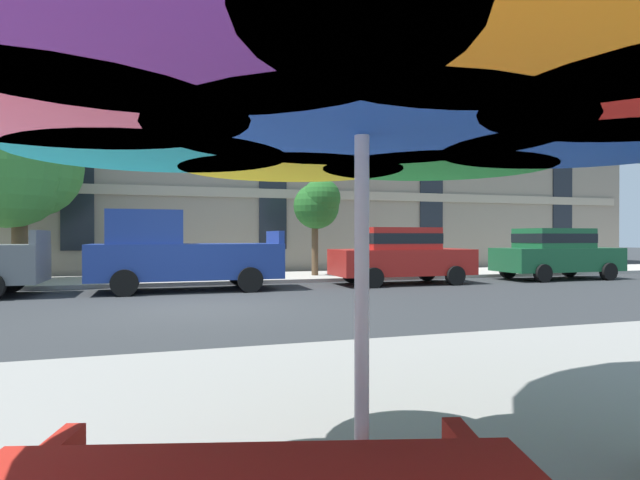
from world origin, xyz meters
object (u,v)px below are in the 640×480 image
sedan_red (401,254)px  sedan_green (556,252)px  street_tree_left (15,167)px  street_tree_middle (318,204)px  pickup_blue (179,254)px  patio_umbrella (362,68)px

sedan_red → sedan_green: size_ratio=1.00×
street_tree_left → sedan_red: bearing=-14.9°
sedan_green → street_tree_left: bearing=170.1°
sedan_red → street_tree_left: 12.13m
street_tree_left → street_tree_middle: (9.55, -0.34, -0.95)m
pickup_blue → street_tree_middle: 5.79m
pickup_blue → sedan_green: size_ratio=1.16×
pickup_blue → patio_umbrella: 12.76m
pickup_blue → street_tree_middle: street_tree_middle is taller
pickup_blue → sedan_red: pickup_blue is taller
pickup_blue → street_tree_left: street_tree_left is taller
street_tree_middle → sedan_green: bearing=-18.8°
sedan_red → street_tree_left: (-11.44, 3.04, 2.66)m
pickup_blue → street_tree_left: 6.16m
sedan_red → street_tree_middle: 3.70m
street_tree_left → sedan_green: bearing=-9.9°
pickup_blue → street_tree_middle: (4.86, 2.69, 1.63)m
street_tree_left → street_tree_middle: 9.61m
sedan_green → street_tree_left: street_tree_left is taller
pickup_blue → sedan_red: bearing=-0.0°
sedan_red → street_tree_middle: bearing=125.0°
sedan_red → sedan_green: same height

